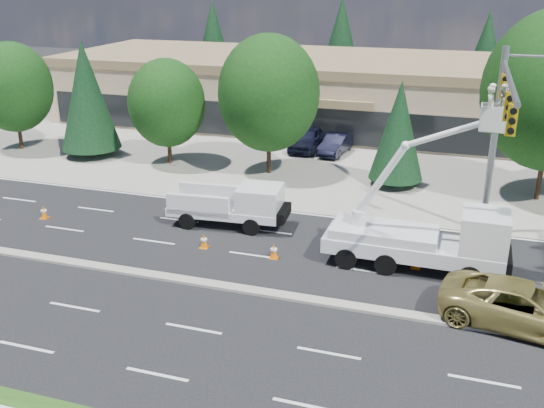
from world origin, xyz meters
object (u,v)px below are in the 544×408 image
(signal_mast, at_px, (500,122))
(minivan, at_px, (524,306))
(bucket_truck, at_px, (433,232))
(utility_pickup, at_px, (234,209))

(signal_mast, bearing_deg, minivan, -78.88)
(bucket_truck, xyz_separation_m, minivan, (3.51, -3.59, -0.97))
(bucket_truck, bearing_deg, utility_pickup, 169.23)
(signal_mast, distance_m, bucket_truck, 5.61)
(minivan, bearing_deg, bucket_truck, 54.34)
(utility_pickup, height_order, bucket_truck, bucket_truck)
(minivan, bearing_deg, signal_mast, 21.12)
(bucket_truck, distance_m, minivan, 5.11)
(utility_pickup, relative_size, bucket_truck, 0.72)
(utility_pickup, bearing_deg, bucket_truck, -16.25)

